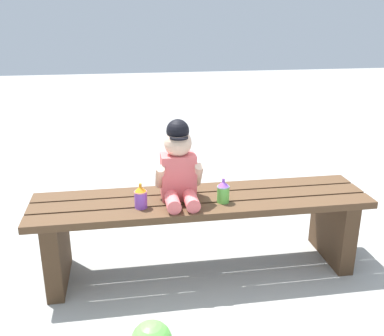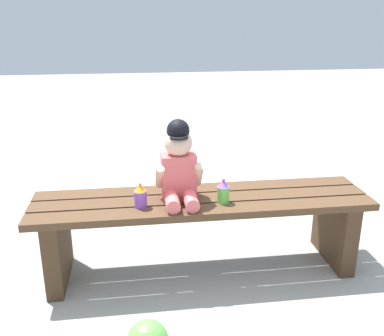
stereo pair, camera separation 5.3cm
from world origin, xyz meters
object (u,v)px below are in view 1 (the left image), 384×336
Objects in this scene: sippy_cup_left at (141,196)px; child_figure at (179,166)px; sippy_cup_right at (223,191)px; park_bench at (202,220)px.

child_figure is at bearing 21.23° from sippy_cup_left.
sippy_cup_right is at bearing 0.00° from sippy_cup_left.
sippy_cup_right is (0.40, 0.00, 0.00)m from sippy_cup_left.
child_figure is 3.26× the size of sippy_cup_right.
sippy_cup_right is at bearing -37.70° from park_bench.
child_figure is 0.25m from sippy_cup_right.
park_bench is 13.74× the size of sippy_cup_right.
sippy_cup_left is 1.00× the size of sippy_cup_right.
park_bench is at bearing -1.38° from child_figure.
sippy_cup_left is (-0.19, -0.08, -0.12)m from child_figure.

